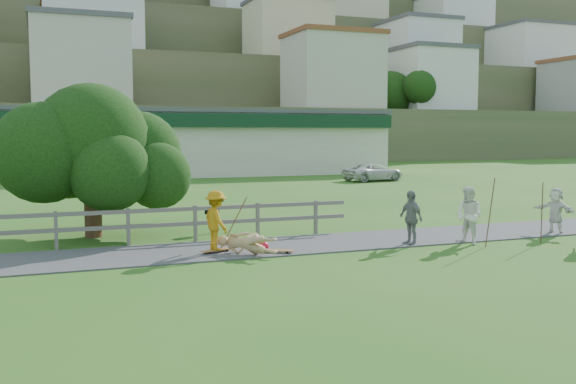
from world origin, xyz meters
The scene contains 20 objects.
ground centered at (0.00, 0.00, 0.00)m, with size 260.00×260.00×0.00m, color #2B621C.
path centered at (0.00, 1.50, 0.02)m, with size 34.00×3.00×0.04m, color #3C3C3E.
fence centered at (-4.62, 3.30, 0.72)m, with size 15.05×0.10×1.10m.
strip_mall centered at (4.00, 34.94, 2.58)m, with size 32.50×10.75×5.10m.
hillside centered at (0.00, 91.31, 14.41)m, with size 220.00×67.00×47.50m.
skater_rider centered at (-1.92, 1.10, 0.82)m, with size 1.06×0.61×1.64m, color #BD7C11.
skater_fallen centered at (-1.22, 0.56, 0.33)m, with size 1.79×0.43×0.65m, color tan.
spectator_a centered at (5.44, -0.18, 0.86)m, with size 0.83×0.65×1.72m, color white.
spectator_b centered at (3.77, 0.37, 0.81)m, with size 0.95×0.40×1.62m, color gray.
spectator_d centered at (9.26, 0.41, 0.77)m, with size 1.42×0.45×1.53m, color silver.
car_silver centered at (-1.19, 26.34, 0.75)m, with size 1.59×4.57×1.51m, color #919498.
car_white centered at (14.91, 23.09, 0.60)m, with size 2.00×4.33×1.20m, color silver.
tree centered at (-4.85, 5.22, 1.97)m, with size 5.85×5.85×3.94m, color black, non-canonical shape.
bbq centered at (-1.14, 4.63, 0.42)m, with size 0.39×0.29×0.84m, color black, non-canonical shape.
longboard_rider centered at (-1.92, 1.10, 0.05)m, with size 0.90×0.22×0.10m, color olive, non-canonical shape.
longboard_fallen centered at (-0.42, 0.46, 0.05)m, with size 0.98×0.24×0.11m, color olive, non-canonical shape.
helmet centered at (-0.62, 0.91, 0.15)m, with size 0.30×0.30×0.30m, color red.
pole_rider centered at (-1.32, 1.50, 0.84)m, with size 0.03×0.03×1.68m, color brown.
pole_spec_left centered at (5.76, -0.71, 1.01)m, with size 0.03×0.03×2.02m, color brown.
pole_spec_right centered at (7.61, -0.76, 0.92)m, with size 0.03×0.03×1.83m, color brown.
Camera 1 is at (-6.30, -15.79, 3.30)m, focal length 40.00 mm.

